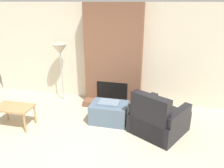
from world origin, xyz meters
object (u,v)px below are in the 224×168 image
ottoman (109,112)px  floor_lamp_left (60,51)px  side_table (14,109)px  armchair (157,120)px

ottoman → floor_lamp_left: (-1.51, 0.83, 1.17)m
ottoman → side_table: 2.09m
ottoman → side_table: bearing=-161.8°
side_table → ottoman: bearing=18.2°
armchair → side_table: 3.10m
side_table → floor_lamp_left: floor_lamp_left is taller
side_table → floor_lamp_left: size_ratio=0.51×
side_table → floor_lamp_left: bearing=72.4°
side_table → armchair: bearing=8.0°
floor_lamp_left → armchair: bearing=-22.0°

